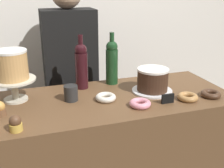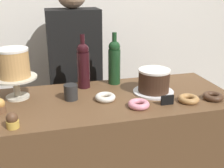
{
  "view_description": "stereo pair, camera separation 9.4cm",
  "coord_description": "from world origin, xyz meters",
  "px_view_note": "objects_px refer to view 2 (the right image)",
  "views": [
    {
      "loc": [
        -0.44,
        -1.35,
        1.56
      ],
      "look_at": [
        0.0,
        0.0,
        1.04
      ],
      "focal_mm": 44.21,
      "sensor_mm": 36.0,
      "label": 1
    },
    {
      "loc": [
        -0.35,
        -1.38,
        1.56
      ],
      "look_at": [
        0.0,
        0.0,
        1.04
      ],
      "focal_mm": 44.21,
      "sensor_mm": 36.0,
      "label": 2
    }
  ],
  "objects_px": {
    "cupcake_caramel": "(0,106)",
    "donut_sugar": "(105,97)",
    "donut_pink": "(139,104)",
    "donut_maple": "(188,99)",
    "coffee_cup_ceramic": "(71,92)",
    "cake_stand_pedestal": "(16,84)",
    "barista_figure": "(76,87)",
    "cupcake_chocolate": "(12,121)",
    "wine_bottle_dark_red": "(83,65)",
    "wine_bottle_green": "(114,61)",
    "price_sign_chalkboard": "(167,100)",
    "chocolate_round_cake": "(154,80)",
    "donut_chocolate": "(213,96)",
    "white_layer_cake": "(13,63)"
  },
  "relations": [
    {
      "from": "wine_bottle_dark_red",
      "to": "cupcake_caramel",
      "type": "xyz_separation_m",
      "value": [
        -0.46,
        -0.25,
        -0.11
      ]
    },
    {
      "from": "donut_chocolate",
      "to": "coffee_cup_ceramic",
      "type": "relative_size",
      "value": 1.32
    },
    {
      "from": "donut_pink",
      "to": "donut_sugar",
      "type": "relative_size",
      "value": 1.0
    },
    {
      "from": "coffee_cup_ceramic",
      "to": "barista_figure",
      "type": "xyz_separation_m",
      "value": [
        0.08,
        0.49,
        -0.16
      ]
    },
    {
      "from": "cake_stand_pedestal",
      "to": "wine_bottle_dark_red",
      "type": "distance_m",
      "value": 0.4
    },
    {
      "from": "wine_bottle_green",
      "to": "coffee_cup_ceramic",
      "type": "xyz_separation_m",
      "value": [
        -0.3,
        -0.19,
        -0.1
      ]
    },
    {
      "from": "white_layer_cake",
      "to": "price_sign_chalkboard",
      "type": "xyz_separation_m",
      "value": [
        0.77,
        -0.29,
        -0.18
      ]
    },
    {
      "from": "wine_bottle_dark_red",
      "to": "barista_figure",
      "type": "xyz_separation_m",
      "value": [
        -0.01,
        0.32,
        -0.26
      ]
    },
    {
      "from": "donut_pink",
      "to": "donut_sugar",
      "type": "distance_m",
      "value": 0.2
    },
    {
      "from": "cupcake_caramel",
      "to": "donut_sugar",
      "type": "height_order",
      "value": "cupcake_caramel"
    },
    {
      "from": "cupcake_chocolate",
      "to": "chocolate_round_cake",
      "type": "bearing_deg",
      "value": 17.08
    },
    {
      "from": "donut_chocolate",
      "to": "donut_maple",
      "type": "height_order",
      "value": "same"
    },
    {
      "from": "cupcake_caramel",
      "to": "coffee_cup_ceramic",
      "type": "xyz_separation_m",
      "value": [
        0.36,
        0.08,
        0.01
      ]
    },
    {
      "from": "barista_figure",
      "to": "donut_sugar",
      "type": "bearing_deg",
      "value": -80.03
    },
    {
      "from": "cupcake_caramel",
      "to": "cake_stand_pedestal",
      "type": "bearing_deg",
      "value": 67.75
    },
    {
      "from": "chocolate_round_cake",
      "to": "donut_chocolate",
      "type": "xyz_separation_m",
      "value": [
        0.28,
        -0.17,
        -0.06
      ]
    },
    {
      "from": "cake_stand_pedestal",
      "to": "barista_figure",
      "type": "bearing_deg",
      "value": 46.84
    },
    {
      "from": "wine_bottle_dark_red",
      "to": "donut_sugar",
      "type": "height_order",
      "value": "wine_bottle_dark_red"
    },
    {
      "from": "donut_chocolate",
      "to": "barista_figure",
      "type": "relative_size",
      "value": 0.07
    },
    {
      "from": "wine_bottle_dark_red",
      "to": "donut_maple",
      "type": "height_order",
      "value": "wine_bottle_dark_red"
    },
    {
      "from": "white_layer_cake",
      "to": "wine_bottle_dark_red",
      "type": "relative_size",
      "value": 0.52
    },
    {
      "from": "cupcake_caramel",
      "to": "donut_chocolate",
      "type": "height_order",
      "value": "cupcake_caramel"
    },
    {
      "from": "cake_stand_pedestal",
      "to": "chocolate_round_cake",
      "type": "height_order",
      "value": "chocolate_round_cake"
    },
    {
      "from": "donut_maple",
      "to": "coffee_cup_ceramic",
      "type": "bearing_deg",
      "value": 162.58
    },
    {
      "from": "wine_bottle_dark_red",
      "to": "barista_figure",
      "type": "height_order",
      "value": "barista_figure"
    },
    {
      "from": "cupcake_caramel",
      "to": "barista_figure",
      "type": "bearing_deg",
      "value": 52.14
    },
    {
      "from": "white_layer_cake",
      "to": "chocolate_round_cake",
      "type": "bearing_deg",
      "value": -8.57
    },
    {
      "from": "cake_stand_pedestal",
      "to": "donut_pink",
      "type": "distance_m",
      "value": 0.68
    },
    {
      "from": "chocolate_round_cake",
      "to": "donut_pink",
      "type": "bearing_deg",
      "value": -131.65
    },
    {
      "from": "donut_maple",
      "to": "barista_figure",
      "type": "relative_size",
      "value": 0.07
    },
    {
      "from": "cupcake_chocolate",
      "to": "barista_figure",
      "type": "xyz_separation_m",
      "value": [
        0.37,
        0.75,
        -0.15
      ]
    },
    {
      "from": "white_layer_cake",
      "to": "wine_bottle_dark_red",
      "type": "xyz_separation_m",
      "value": [
        0.39,
        0.08,
        -0.06
      ]
    },
    {
      "from": "donut_sugar",
      "to": "cupcake_caramel",
      "type": "bearing_deg",
      "value": -177.8
    },
    {
      "from": "cake_stand_pedestal",
      "to": "cupcake_chocolate",
      "type": "distance_m",
      "value": 0.35
    },
    {
      "from": "wine_bottle_green",
      "to": "cupcake_chocolate",
      "type": "xyz_separation_m",
      "value": [
        -0.58,
        -0.45,
        -0.11
      ]
    },
    {
      "from": "wine_bottle_dark_red",
      "to": "donut_maple",
      "type": "relative_size",
      "value": 2.91
    },
    {
      "from": "wine_bottle_dark_red",
      "to": "cupcake_chocolate",
      "type": "height_order",
      "value": "wine_bottle_dark_red"
    },
    {
      "from": "donut_pink",
      "to": "white_layer_cake",
      "type": "bearing_deg",
      "value": 155.07
    },
    {
      "from": "wine_bottle_green",
      "to": "cake_stand_pedestal",
      "type": "bearing_deg",
      "value": -170.66
    },
    {
      "from": "wine_bottle_dark_red",
      "to": "cupcake_chocolate",
      "type": "relative_size",
      "value": 4.38
    },
    {
      "from": "cupcake_chocolate",
      "to": "barista_figure",
      "type": "distance_m",
      "value": 0.85
    },
    {
      "from": "white_layer_cake",
      "to": "chocolate_round_cake",
      "type": "height_order",
      "value": "white_layer_cake"
    },
    {
      "from": "donut_chocolate",
      "to": "price_sign_chalkboard",
      "type": "distance_m",
      "value": 0.28
    },
    {
      "from": "cupcake_chocolate",
      "to": "barista_figure",
      "type": "height_order",
      "value": "barista_figure"
    },
    {
      "from": "cupcake_chocolate",
      "to": "donut_sugar",
      "type": "height_order",
      "value": "cupcake_chocolate"
    },
    {
      "from": "donut_pink",
      "to": "barista_figure",
      "type": "relative_size",
      "value": 0.07
    },
    {
      "from": "donut_sugar",
      "to": "price_sign_chalkboard",
      "type": "bearing_deg",
      "value": -25.15
    },
    {
      "from": "barista_figure",
      "to": "chocolate_round_cake",
      "type": "bearing_deg",
      "value": -52.39
    },
    {
      "from": "chocolate_round_cake",
      "to": "cupcake_chocolate",
      "type": "distance_m",
      "value": 0.8
    },
    {
      "from": "wine_bottle_dark_red",
      "to": "price_sign_chalkboard",
      "type": "xyz_separation_m",
      "value": [
        0.38,
        -0.37,
        -0.12
      ]
    }
  ]
}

